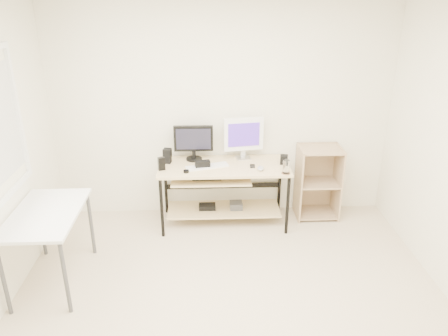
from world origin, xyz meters
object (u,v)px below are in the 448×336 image
black_monitor (194,141)px  audio_controller (161,164)px  side_table (47,220)px  shelf_unit (317,181)px  white_imac (244,135)px  desk (222,182)px

black_monitor → audio_controller: black_monitor is taller
side_table → black_monitor: black_monitor is taller
shelf_unit → audio_controller: size_ratio=6.01×
side_table → white_imac: bearing=33.3°
white_imac → audio_controller: bearing=-170.1°
side_table → white_imac: size_ratio=2.00×
shelf_unit → black_monitor: size_ratio=1.97×
black_monitor → audio_controller: (-0.36, -0.29, -0.16)m
side_table → audio_controller: audio_controller is taller
desk → shelf_unit: bearing=7.8°
desk → audio_controller: size_ratio=10.01×
shelf_unit → white_imac: bearing=177.4°
desk → audio_controller: (-0.68, -0.11, 0.29)m
desk → shelf_unit: size_ratio=1.67×
side_table → shelf_unit: 3.09m
black_monitor → white_imac: size_ratio=0.91×
white_imac → side_table: bearing=-155.2°
desk → side_table: 1.97m
desk → side_table: same height
desk → black_monitor: black_monitor is taller
shelf_unit → black_monitor: (-1.50, 0.02, 0.54)m
side_table → shelf_unit: bearing=23.3°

